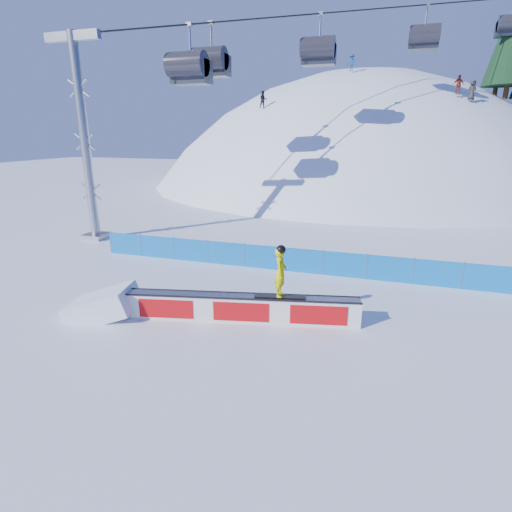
% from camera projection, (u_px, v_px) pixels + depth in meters
% --- Properties ---
extents(ground, '(160.00, 160.00, 0.00)m').
position_uv_depth(ground, '(279.00, 310.00, 15.36)').
color(ground, white).
rests_on(ground, ground).
extents(snow_hill, '(64.00, 64.00, 64.00)m').
position_uv_depth(snow_hill, '(348.00, 306.00, 58.91)').
color(snow_hill, white).
rests_on(snow_hill, ground).
extents(safety_fence, '(22.05, 0.05, 1.30)m').
position_uv_depth(safety_fence, '(303.00, 261.00, 19.28)').
color(safety_fence, '#0A64BA').
rests_on(safety_fence, ground).
extents(chairlift, '(40.80, 41.70, 22.00)m').
position_uv_depth(chairlift, '(417.00, 6.00, 33.99)').
color(chairlift, '#8E929B').
rests_on(chairlift, ground).
extents(rail_box, '(8.31, 2.34, 1.00)m').
position_uv_depth(rail_box, '(242.00, 308.00, 14.34)').
color(rail_box, white).
rests_on(rail_box, ground).
extents(snow_ramp, '(2.84, 2.11, 1.60)m').
position_uv_depth(snow_ramp, '(104.00, 315.00, 14.97)').
color(snow_ramp, white).
rests_on(snow_ramp, ground).
extents(snowboarder, '(1.83, 0.70, 1.89)m').
position_uv_depth(snowboarder, '(281.00, 272.00, 13.79)').
color(snowboarder, black).
rests_on(snowboarder, rail_box).
extents(distant_skiers, '(19.94, 6.89, 5.51)m').
position_uv_depth(distant_skiers, '(372.00, 82.00, 38.72)').
color(distant_skiers, black).
rests_on(distant_skiers, ground).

